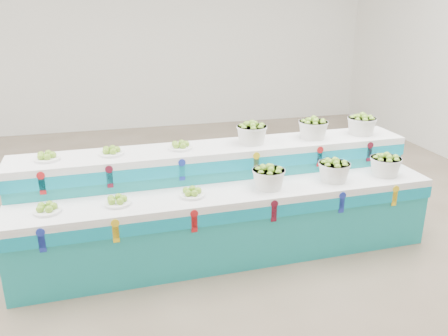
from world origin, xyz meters
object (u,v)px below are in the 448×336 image
(basket_lower_left, at_px, (269,177))
(basket_upper_right, at_px, (362,124))
(plate_upper_mid, at_px, (111,150))
(display_stand, at_px, (224,202))

(basket_lower_left, xyz_separation_m, basket_upper_right, (1.27, 0.53, 0.30))
(basket_lower_left, xyz_separation_m, plate_upper_mid, (-1.43, 0.47, 0.23))
(basket_upper_right, bearing_deg, basket_lower_left, -157.16)
(basket_upper_right, bearing_deg, display_stand, -170.01)
(display_stand, height_order, basket_upper_right, basket_upper_right)
(plate_upper_mid, relative_size, basket_upper_right, 0.76)
(basket_lower_left, bearing_deg, plate_upper_mid, 161.68)
(basket_upper_right, bearing_deg, plate_upper_mid, -178.72)
(plate_upper_mid, distance_m, basket_upper_right, 2.70)
(plate_upper_mid, bearing_deg, basket_lower_left, -18.32)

